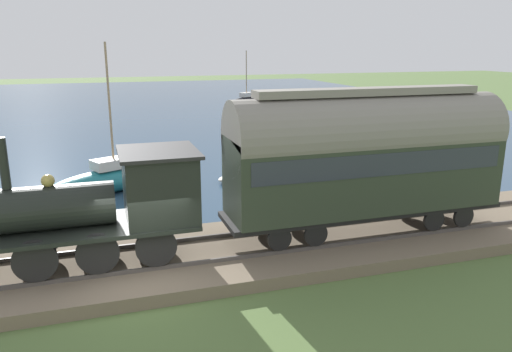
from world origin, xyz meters
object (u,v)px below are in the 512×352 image
steam_locomotive (114,199)px  rowboat_mid_harbor (297,197)px  passenger_coach (366,153)px  rowboat_near_shore (234,177)px  sailboat_black (246,102)px  sailboat_teal (115,178)px

steam_locomotive → rowboat_mid_harbor: size_ratio=2.07×
rowboat_mid_harbor → passenger_coach: bearing=-168.9°
rowboat_mid_harbor → rowboat_near_shore: rowboat_mid_harbor is taller
passenger_coach → rowboat_mid_harbor: 5.54m
steam_locomotive → sailboat_black: bearing=-22.0°
sailboat_black → rowboat_near_shore: size_ratio=2.80×
passenger_coach → rowboat_mid_harbor: bearing=5.4°
sailboat_teal → rowboat_near_shore: 5.74m
steam_locomotive → sailboat_teal: sailboat_teal is taller
passenger_coach → sailboat_black: bearing=-10.7°
rowboat_near_shore → rowboat_mid_harbor: bearing=173.4°
steam_locomotive → sailboat_black: sailboat_black is taller
steam_locomotive → passenger_coach: passenger_coach is taller
sailboat_teal → sailboat_black: bearing=-53.2°
steam_locomotive → rowboat_mid_harbor: 9.19m
sailboat_black → steam_locomotive: bearing=126.6°
steam_locomotive → sailboat_black: size_ratio=1.04×
rowboat_mid_harbor → rowboat_near_shore: 4.60m
sailboat_black → rowboat_mid_harbor: bearing=135.6°
sailboat_black → rowboat_mid_harbor: 33.74m
passenger_coach → sailboat_black: 38.36m
steam_locomotive → rowboat_near_shore: (9.05, -5.99, -2.12)m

